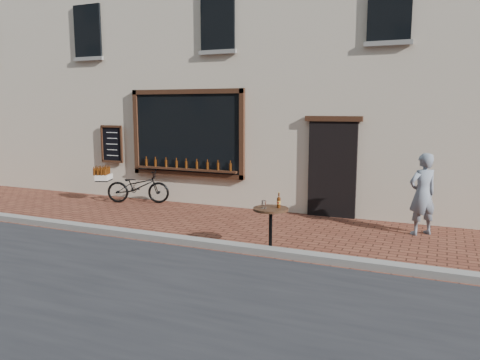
% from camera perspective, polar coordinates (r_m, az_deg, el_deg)
% --- Properties ---
extents(ground, '(90.00, 90.00, 0.00)m').
position_cam_1_polar(ground, '(8.63, -6.78, -8.13)').
color(ground, '#55281B').
rests_on(ground, ground).
extents(kerb, '(90.00, 0.25, 0.12)m').
position_cam_1_polar(kerb, '(8.78, -6.12, -7.41)').
color(kerb, slate).
rests_on(kerb, ground).
extents(shop_building, '(28.00, 6.20, 10.00)m').
position_cam_1_polar(shop_building, '(14.46, 6.65, 18.69)').
color(shop_building, beige).
rests_on(shop_building, ground).
extents(cargo_bicycle, '(1.98, 1.16, 0.93)m').
position_cam_1_polar(cargo_bicycle, '(12.68, -12.47, -0.74)').
color(cargo_bicycle, black).
rests_on(cargo_bicycle, ground).
extents(bistro_table, '(0.62, 0.62, 1.06)m').
position_cam_1_polar(bistro_table, '(8.16, 3.78, -4.97)').
color(bistro_table, black).
rests_on(bistro_table, ground).
extents(pedestrian, '(0.71, 0.68, 1.63)m').
position_cam_1_polar(pedestrian, '(9.91, 21.36, -1.61)').
color(pedestrian, slate).
rests_on(pedestrian, ground).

